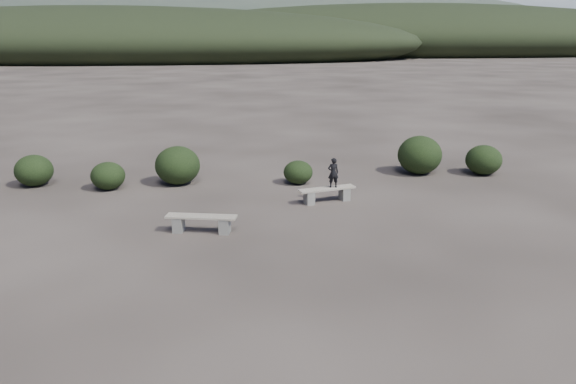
{
  "coord_description": "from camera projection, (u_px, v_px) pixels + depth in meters",
  "views": [
    {
      "loc": [
        -0.31,
        -8.86,
        4.66
      ],
      "look_at": [
        0.54,
        3.5,
        1.1
      ],
      "focal_mm": 35.0,
      "sensor_mm": 36.0,
      "label": 1
    }
  ],
  "objects": [
    {
      "name": "ground",
      "position": [
        271.0,
        308.0,
        9.81
      ],
      "size": [
        1200.0,
        1200.0,
        0.0
      ],
      "primitive_type": "plane",
      "color": "#292320",
      "rests_on": "ground"
    },
    {
      "name": "bench_left",
      "position": [
        201.0,
        222.0,
        13.43
      ],
      "size": [
        1.73,
        0.63,
        0.42
      ],
      "rotation": [
        0.0,
        0.0,
        -0.16
      ],
      "color": "slate",
      "rests_on": "ground"
    },
    {
      "name": "bench_right",
      "position": [
        327.0,
        193.0,
        15.83
      ],
      "size": [
        1.68,
        0.82,
        0.41
      ],
      "rotation": [
        0.0,
        0.0,
        0.3
      ],
      "color": "slate",
      "rests_on": "ground"
    },
    {
      "name": "seated_person",
      "position": [
        333.0,
        173.0,
        15.73
      ],
      "size": [
        0.33,
        0.24,
        0.85
      ],
      "primitive_type": "imported",
      "rotation": [
        0.0,
        0.0,
        3.26
      ],
      "color": "black",
      "rests_on": "bench_right"
    },
    {
      "name": "shrub_a",
      "position": [
        108.0,
        176.0,
        17.07
      ],
      "size": [
        1.03,
        1.03,
        0.84
      ],
      "primitive_type": "ellipsoid",
      "color": "black",
      "rests_on": "ground"
    },
    {
      "name": "shrub_b",
      "position": [
        178.0,
        165.0,
        17.61
      ],
      "size": [
        1.41,
        1.41,
        1.21
      ],
      "primitive_type": "ellipsoid",
      "color": "black",
      "rests_on": "ground"
    },
    {
      "name": "shrub_c",
      "position": [
        298.0,
        172.0,
        17.71
      ],
      "size": [
        0.93,
        0.93,
        0.74
      ],
      "primitive_type": "ellipsoid",
      "color": "black",
      "rests_on": "ground"
    },
    {
      "name": "shrub_d",
      "position": [
        420.0,
        155.0,
        18.89
      ],
      "size": [
        1.47,
        1.47,
        1.29
      ],
      "primitive_type": "ellipsoid",
      "color": "black",
      "rests_on": "ground"
    },
    {
      "name": "shrub_e",
      "position": [
        484.0,
        160.0,
        18.82
      ],
      "size": [
        1.2,
        1.2,
        1.0
      ],
      "primitive_type": "ellipsoid",
      "color": "black",
      "rests_on": "ground"
    },
    {
      "name": "shrub_f",
      "position": [
        34.0,
        170.0,
        17.44
      ],
      "size": [
        1.15,
        1.15,
        0.98
      ],
      "primitive_type": "ellipsoid",
      "color": "black",
      "rests_on": "ground"
    },
    {
      "name": "mountain_ridges",
      "position": [
        236.0,
        20.0,
        331.4
      ],
      "size": [
        500.0,
        400.0,
        56.0
      ],
      "color": "black",
      "rests_on": "ground"
    }
  ]
}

